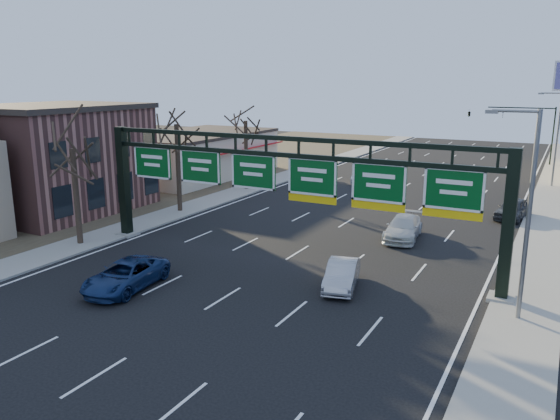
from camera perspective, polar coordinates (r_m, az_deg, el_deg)
The scene contains 19 objects.
ground at distance 24.93m, azimuth -8.56°, elevation -10.67°, with size 160.00×160.00×0.00m, color black.
sidewalk_left at distance 47.57m, azimuth -6.67°, elevation 1.15°, with size 3.00×120.00×0.12m, color gray.
sidewalk_right at distance 39.44m, azimuth 25.66°, elevation -2.69°, with size 3.00×120.00×0.12m, color gray.
dirt_strip_left at distance 55.33m, azimuth -17.13°, elevation 2.35°, with size 21.00×120.00×0.06m, color #473D2B.
lane_markings at distance 41.79m, azimuth 7.94°, elevation -0.69°, with size 21.60×120.00×0.01m, color white.
sign_gantry at distance 29.98m, azimuth 0.50°, elevation 2.89°, with size 24.60×1.20×7.20m.
brick_block at distance 46.16m, azimuth -22.28°, elevation 5.03°, with size 10.40×12.40×8.30m.
cream_strip at distance 59.38m, azimuth -8.70°, elevation 5.79°, with size 10.90×18.40×4.70m.
tree_gantry at distance 35.38m, azimuth -21.04°, elevation 7.69°, with size 3.60×3.60×8.48m.
tree_mid at distance 42.55m, azimuth -10.84°, elevation 10.16°, with size 3.60×3.60×9.24m.
tree_far at distance 50.74m, azimuth -3.64°, elevation 10.45°, with size 3.60×3.60×8.86m.
streetlight_near at distance 24.68m, azimuth 24.35°, elevation 0.44°, with size 2.15×0.22×9.00m.
streetlight_far at distance 58.35m, azimuth 26.89°, elevation 7.06°, with size 2.15×0.22×9.00m.
traffic_signal_mast at distance 73.71m, azimuth 21.99°, elevation 8.90°, with size 10.16×0.54×7.00m.
car_blue_suv at distance 28.26m, azimuth -15.81°, elevation -6.57°, with size 2.32×5.02×1.40m, color navy.
car_silver_sedan at distance 27.54m, azimuth 6.48°, elevation -6.72°, with size 1.42×4.08×1.34m, color #9E9EA3.
car_white_wagon at distance 36.49m, azimuth 12.76°, elevation -1.82°, with size 2.02×4.96×1.44m, color silver.
car_grey_far at distance 44.20m, azimuth 23.13°, elevation 0.13°, with size 1.80×4.49×1.53m, color #393B3E.
car_silver_distant at distance 55.53m, azimuth 8.45°, elevation 3.51°, with size 1.41×4.05×1.34m, color #BABABF.
Camera 1 is at (13.81, -18.12, 10.13)m, focal length 35.00 mm.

